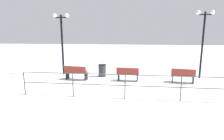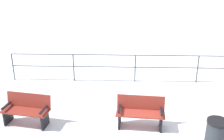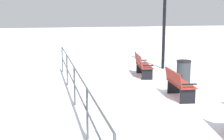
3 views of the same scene
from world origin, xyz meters
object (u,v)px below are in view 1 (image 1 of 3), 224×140
lamppost_middle (62,33)px  trash_bin (102,70)px  bench_nearest (183,75)px  lamppost_near (204,32)px  bench_second (128,74)px  bench_third (76,73)px

lamppost_middle → trash_bin: size_ratio=4.99×
bench_nearest → lamppost_near: 3.35m
bench_nearest → lamppost_near: (1.46, -1.46, 2.64)m
bench_nearest → bench_second: 3.36m
lamppost_near → lamppost_middle: bearing=90.0°
bench_second → trash_bin: bearing=65.3°
bench_nearest → lamppost_middle: 8.69m
bench_third → lamppost_near: size_ratio=0.36×
bench_third → bench_second: bearing=-80.5°
trash_bin → lamppost_near: bearing=-86.7°
bench_third → lamppost_middle: (1.51, 1.45, 2.51)m
lamppost_near → trash_bin: 7.18m
bench_nearest → bench_second: bench_nearest is taller
bench_second → lamppost_middle: bearing=78.4°
bench_second → lamppost_near: lamppost_near is taller
bench_nearest → trash_bin: bench_nearest is taller
bench_third → lamppost_middle: lamppost_middle is taller
bench_second → trash_bin: size_ratio=1.64×
lamppost_middle → bench_second: bearing=-106.6°
lamppost_middle → bench_third: bearing=-136.1°
bench_second → bench_third: 3.37m
bench_third → trash_bin: (1.12, -1.53, -0.04)m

